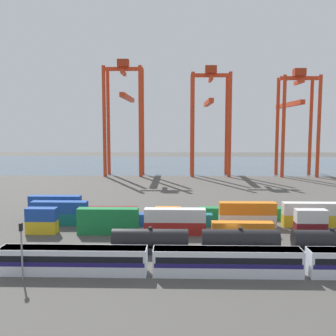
{
  "coord_description": "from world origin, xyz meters",
  "views": [
    {
      "loc": [
        -10.58,
        -72.81,
        21.31
      ],
      "look_at": [
        -13.57,
        40.62,
        9.09
      ],
      "focal_mm": 41.02,
      "sensor_mm": 36.0,
      "label": 1
    }
  ],
  "objects_px": {
    "shipping_container_15": "(311,221)",
    "gantry_crane_west": "(125,107)",
    "shipping_container_2": "(108,227)",
    "shipping_container_24": "(225,213)",
    "passenger_train": "(227,261)",
    "gantry_crane_central": "(210,111)",
    "shipping_container_9": "(60,219)",
    "freight_tank_row": "(331,242)",
    "gantry_crane_east": "(295,112)",
    "shipping_container_20": "(55,212)",
    "shipping_container_6": "(242,228)",
    "shipping_container_7": "(310,229)",
    "shipping_container_4": "(175,228)",
    "signal_mast": "(21,243)"
  },
  "relations": [
    {
      "from": "shipping_container_6",
      "to": "shipping_container_2",
      "type": "bearing_deg",
      "value": 180.0
    },
    {
      "from": "gantry_crane_west",
      "to": "gantry_crane_central",
      "type": "height_order",
      "value": "gantry_crane_west"
    },
    {
      "from": "shipping_container_15",
      "to": "shipping_container_20",
      "type": "relative_size",
      "value": 1.0
    },
    {
      "from": "shipping_container_4",
      "to": "shipping_container_15",
      "type": "relative_size",
      "value": 1.0
    },
    {
      "from": "shipping_container_7",
      "to": "gantry_crane_central",
      "type": "xyz_separation_m",
      "value": [
        -12.19,
        95.8,
        26.88
      ]
    },
    {
      "from": "shipping_container_2",
      "to": "shipping_container_24",
      "type": "height_order",
      "value": "same"
    },
    {
      "from": "shipping_container_7",
      "to": "gantry_crane_east",
      "type": "height_order",
      "value": "gantry_crane_east"
    },
    {
      "from": "freight_tank_row",
      "to": "signal_mast",
      "type": "distance_m",
      "value": 48.97
    },
    {
      "from": "gantry_crane_west",
      "to": "gantry_crane_east",
      "type": "xyz_separation_m",
      "value": [
        75.17,
        0.44,
        -2.3
      ]
    },
    {
      "from": "freight_tank_row",
      "to": "shipping_container_15",
      "type": "bearing_deg",
      "value": 81.14
    },
    {
      "from": "shipping_container_9",
      "to": "gantry_crane_east",
      "type": "distance_m",
      "value": 121.41
    },
    {
      "from": "freight_tank_row",
      "to": "shipping_container_6",
      "type": "distance_m",
      "value": 17.29
    },
    {
      "from": "shipping_container_4",
      "to": "shipping_container_7",
      "type": "xyz_separation_m",
      "value": [
        26.68,
        0.0,
        0.0
      ]
    },
    {
      "from": "signal_mast",
      "to": "shipping_container_4",
      "type": "height_order",
      "value": "signal_mast"
    },
    {
      "from": "shipping_container_20",
      "to": "gantry_crane_east",
      "type": "distance_m",
      "value": 118.59
    },
    {
      "from": "shipping_container_9",
      "to": "gantry_crane_central",
      "type": "relative_size",
      "value": 0.26
    },
    {
      "from": "passenger_train",
      "to": "gantry_crane_west",
      "type": "height_order",
      "value": "gantry_crane_west"
    },
    {
      "from": "gantry_crane_west",
      "to": "gantry_crane_east",
      "type": "height_order",
      "value": "gantry_crane_west"
    },
    {
      "from": "passenger_train",
      "to": "shipping_container_7",
      "type": "distance_m",
      "value": 28.24
    },
    {
      "from": "passenger_train",
      "to": "gantry_crane_west",
      "type": "bearing_deg",
      "value": 104.72
    },
    {
      "from": "passenger_train",
      "to": "shipping_container_15",
      "type": "relative_size",
      "value": 5.44
    },
    {
      "from": "passenger_train",
      "to": "gantry_crane_east",
      "type": "relative_size",
      "value": 1.43
    },
    {
      "from": "shipping_container_20",
      "to": "shipping_container_2",
      "type": "bearing_deg",
      "value": -42.19
    },
    {
      "from": "shipping_container_2",
      "to": "shipping_container_7",
      "type": "relative_size",
      "value": 2.0
    },
    {
      "from": "shipping_container_9",
      "to": "shipping_container_20",
      "type": "height_order",
      "value": "same"
    },
    {
      "from": "shipping_container_20",
      "to": "gantry_crane_central",
      "type": "height_order",
      "value": "gantry_crane_central"
    },
    {
      "from": "shipping_container_15",
      "to": "gantry_crane_east",
      "type": "relative_size",
      "value": 0.26
    },
    {
      "from": "shipping_container_2",
      "to": "gantry_crane_east",
      "type": "bearing_deg",
      "value": 55.92
    },
    {
      "from": "gantry_crane_west",
      "to": "gantry_crane_east",
      "type": "bearing_deg",
      "value": 0.34
    },
    {
      "from": "gantry_crane_east",
      "to": "shipping_container_4",
      "type": "bearing_deg",
      "value": -118.3
    },
    {
      "from": "freight_tank_row",
      "to": "gantry_crane_west",
      "type": "relative_size",
      "value": 1.47
    },
    {
      "from": "shipping_container_4",
      "to": "gantry_crane_east",
      "type": "relative_size",
      "value": 0.26
    },
    {
      "from": "signal_mast",
      "to": "shipping_container_9",
      "type": "distance_m",
      "value": 30.32
    },
    {
      "from": "gantry_crane_west",
      "to": "gantry_crane_central",
      "type": "relative_size",
      "value": 1.06
    },
    {
      "from": "shipping_container_2",
      "to": "shipping_container_6",
      "type": "bearing_deg",
      "value": 0.0
    },
    {
      "from": "shipping_container_2",
      "to": "shipping_container_9",
      "type": "height_order",
      "value": "same"
    },
    {
      "from": "shipping_container_15",
      "to": "gantry_crane_west",
      "type": "height_order",
      "value": "gantry_crane_west"
    },
    {
      "from": "passenger_train",
      "to": "gantry_crane_central",
      "type": "height_order",
      "value": "gantry_crane_central"
    },
    {
      "from": "shipping_container_24",
      "to": "shipping_container_2",
      "type": "bearing_deg",
      "value": -151.39
    },
    {
      "from": "passenger_train",
      "to": "signal_mast",
      "type": "relative_size",
      "value": 8.22
    },
    {
      "from": "shipping_container_9",
      "to": "gantry_crane_west",
      "type": "distance_m",
      "value": 93.94
    },
    {
      "from": "signal_mast",
      "to": "gantry_crane_west",
      "type": "relative_size",
      "value": 0.16
    },
    {
      "from": "shipping_container_2",
      "to": "shipping_container_9",
      "type": "relative_size",
      "value": 1.0
    },
    {
      "from": "freight_tank_row",
      "to": "shipping_container_2",
      "type": "xyz_separation_m",
      "value": [
        -39.59,
        11.46,
        -0.85
      ]
    },
    {
      "from": "shipping_container_24",
      "to": "gantry_crane_central",
      "type": "bearing_deg",
      "value": 87.98
    },
    {
      "from": "shipping_container_2",
      "to": "shipping_container_20",
      "type": "xyz_separation_m",
      "value": [
        -15.0,
        13.6,
        0.0
      ]
    },
    {
      "from": "passenger_train",
      "to": "shipping_container_4",
      "type": "height_order",
      "value": "passenger_train"
    },
    {
      "from": "shipping_container_7",
      "to": "gantry_crane_west",
      "type": "xyz_separation_m",
      "value": [
        -49.77,
        96.26,
        28.59
      ]
    },
    {
      "from": "freight_tank_row",
      "to": "shipping_container_24",
      "type": "height_order",
      "value": "freight_tank_row"
    },
    {
      "from": "freight_tank_row",
      "to": "shipping_container_2",
      "type": "height_order",
      "value": "freight_tank_row"
    }
  ]
}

